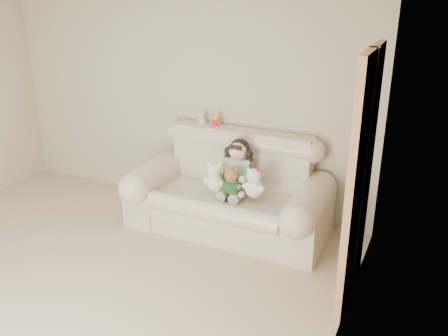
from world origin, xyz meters
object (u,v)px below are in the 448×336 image
(sofa, at_px, (228,186))
(white_cat, at_px, (254,180))
(seated_child, at_px, (238,166))
(brown_teddy, at_px, (232,178))
(cream_teddy, at_px, (215,174))

(sofa, xyz_separation_m, white_cat, (0.34, -0.12, 0.17))
(seated_child, bearing_deg, brown_teddy, -83.46)
(seated_child, distance_m, white_cat, 0.32)
(sofa, distance_m, cream_teddy, 0.24)
(brown_teddy, bearing_deg, seated_child, 110.99)
(sofa, bearing_deg, cream_teddy, -120.41)
(sofa, height_order, white_cat, sofa)
(white_cat, height_order, cream_teddy, white_cat)
(white_cat, relative_size, cream_teddy, 1.01)
(sofa, bearing_deg, seated_child, 45.16)
(brown_teddy, relative_size, white_cat, 0.94)
(sofa, distance_m, brown_teddy, 0.24)
(sofa, relative_size, white_cat, 5.66)
(sofa, distance_m, white_cat, 0.39)
(seated_child, xyz_separation_m, white_cat, (0.26, -0.20, -0.03))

